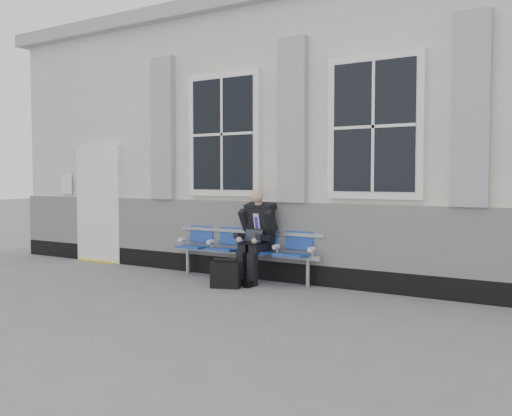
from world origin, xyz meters
The scene contains 5 objects.
ground centered at (0.00, 0.00, 0.00)m, with size 70.00×70.00×0.00m, color slate.
station_building centered at (-0.02, 3.47, 2.22)m, with size 14.40×4.40×4.49m.
bench centered at (-1.67, 1.32, 0.55)m, with size 2.60×0.47×0.91m.
businessman centered at (-1.37, 1.19, 0.75)m, with size 0.55×0.74×1.39m.
briefcase centered at (-1.52, 0.60, 0.20)m, with size 0.45×0.30×0.43m.
Camera 1 is at (3.13, -5.94, 1.56)m, focal length 40.00 mm.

